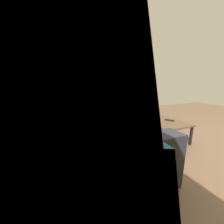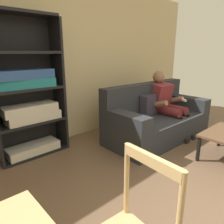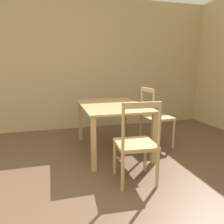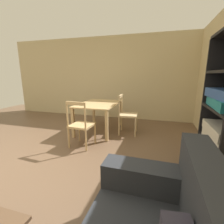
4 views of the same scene
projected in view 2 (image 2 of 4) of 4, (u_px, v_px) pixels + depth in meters
The scene contains 4 objects.
wall_back at pixel (53, 62), 3.29m from camera, with size 6.77×0.12×2.59m, color #D1BC8C.
couch at pixel (156, 119), 3.65m from camera, with size 1.94×0.90×0.92m.
person_lounging at pixel (166, 103), 3.76m from camera, with size 0.60×0.86×1.12m.
bookshelf at pixel (28, 98), 2.89m from camera, with size 0.97×0.36×1.93m.
Camera 2 is at (-1.60, 0.00, 1.45)m, focal length 33.72 mm.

